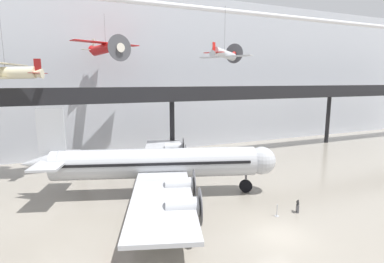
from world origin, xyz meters
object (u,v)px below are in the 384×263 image
Objects in this scene: stanchion_barrier at (277,213)px; suspended_plane_cream_biplane at (5,73)px; suspended_plane_silver_racer at (225,54)px; info_sign_pedestal at (298,207)px; airliner_silver_main at (155,164)px; suspended_plane_red_highwing at (106,48)px.

suspended_plane_cream_biplane is at bearing 139.77° from stanchion_barrier.
suspended_plane_silver_racer reaches higher than info_sign_pedestal.
suspended_plane_silver_racer is 5.13× the size of info_sign_pedestal.
airliner_silver_main is 12.23m from stanchion_barrier.
info_sign_pedestal is at bearing 7.16° from suspended_plane_red_highwing.
airliner_silver_main is 18.69m from suspended_plane_cream_biplane.
suspended_plane_silver_racer is 5.91× the size of stanchion_barrier.
info_sign_pedestal is (23.64, -18.29, -11.72)m from suspended_plane_cream_biplane.
suspended_plane_cream_biplane is 7.40× the size of info_sign_pedestal.
info_sign_pedestal is at bearing 160.44° from suspended_plane_cream_biplane.
stanchion_barrier is at bearing 157.93° from suspended_plane_cream_biplane.
suspended_plane_red_highwing is 8.40× the size of stanchion_barrier.
suspended_plane_red_highwing is at bearing 117.27° from airliner_silver_main.
suspended_plane_cream_biplane reaches higher than stanchion_barrier.
suspended_plane_red_highwing is (-2.35, 14.06, 12.35)m from airliner_silver_main.
airliner_silver_main is at bearing 166.18° from info_sign_pedestal.
suspended_plane_red_highwing is at bearing 114.88° from stanchion_barrier.
suspended_plane_silver_racer is at bearing 41.56° from airliner_silver_main.
suspended_plane_cream_biplane is (-23.44, 5.12, -2.26)m from suspended_plane_silver_racer.
airliner_silver_main is at bearing -12.39° from suspended_plane_red_highwing.
airliner_silver_main is 4.41× the size of suspended_plane_silver_racer.
suspended_plane_cream_biplane is (-13.34, 9.57, 8.93)m from airliner_silver_main.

